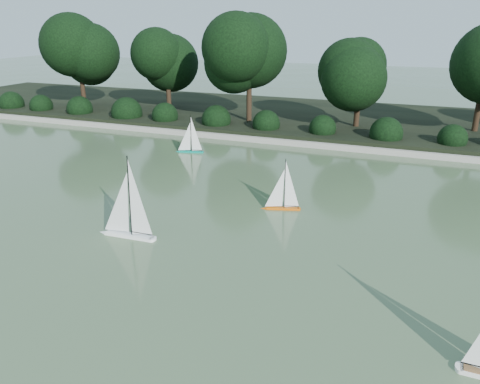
# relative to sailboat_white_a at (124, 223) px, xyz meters

# --- Properties ---
(ground) EXTENTS (80.00, 80.00, 0.00)m
(ground) POSITION_rel_sailboat_white_a_xyz_m (1.91, -0.97, -0.27)
(ground) COLOR #2E4529
(ground) RESTS_ON ground
(pond_coping) EXTENTS (40.00, 0.35, 0.18)m
(pond_coping) POSITION_rel_sailboat_white_a_xyz_m (1.91, 8.03, -0.18)
(pond_coping) COLOR gray
(pond_coping) RESTS_ON ground
(far_bank) EXTENTS (40.00, 8.00, 0.30)m
(far_bank) POSITION_rel_sailboat_white_a_xyz_m (1.91, 12.03, -0.12)
(far_bank) COLOR black
(far_bank) RESTS_ON ground
(tree_line) EXTENTS (26.31, 3.93, 4.39)m
(tree_line) POSITION_rel_sailboat_white_a_xyz_m (3.15, 10.47, 2.37)
(tree_line) COLOR black
(tree_line) RESTS_ON ground
(shrub_hedge) EXTENTS (29.10, 1.10, 1.10)m
(shrub_hedge) POSITION_rel_sailboat_white_a_xyz_m (1.91, 8.93, 0.18)
(shrub_hedge) COLOR black
(shrub_hedge) RESTS_ON ground
(sailboat_white_a) EXTENTS (1.26, 0.25, 1.72)m
(sailboat_white_a) POSITION_rel_sailboat_white_a_xyz_m (0.00, 0.00, 0.00)
(sailboat_white_a) COLOR white
(sailboat_white_a) RESTS_ON ground
(sailboat_orange) EXTENTS (0.89, 0.39, 1.23)m
(sailboat_orange) POSITION_rel_sailboat_white_a_xyz_m (2.41, 2.42, -0.08)
(sailboat_orange) COLOR #DF5B08
(sailboat_orange) RESTS_ON ground
(sailboat_teal) EXTENTS (0.92, 0.36, 1.26)m
(sailboat_teal) POSITION_rel_sailboat_white_a_xyz_m (-1.67, 5.95, -0.07)
(sailboat_teal) COLOR #048973
(sailboat_teal) RESTS_ON ground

